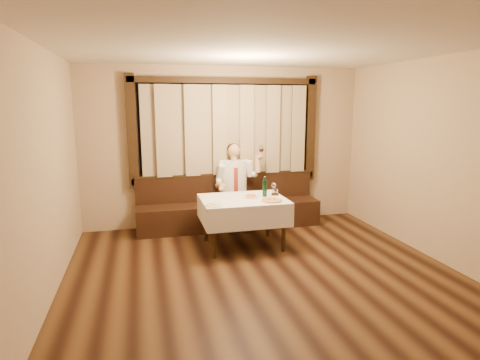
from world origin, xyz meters
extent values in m
cube|color=black|center=(0.00, 0.00, -0.01)|extent=(5.00, 6.00, 0.01)
cube|color=silver|center=(0.00, 0.00, 2.80)|extent=(5.00, 6.00, 0.01)
cube|color=tan|center=(0.00, 3.00, 1.40)|extent=(5.00, 0.01, 2.80)
cube|color=tan|center=(-2.50, 0.00, 1.40)|extent=(0.01, 6.00, 2.80)
cube|color=tan|center=(2.50, 0.00, 1.40)|extent=(0.01, 6.00, 2.80)
cube|color=black|center=(0.00, 2.98, 1.70)|extent=(3.00, 0.02, 1.60)
cube|color=orange|center=(-0.70, 2.97, 1.40)|extent=(0.50, 0.01, 0.40)
cube|color=black|center=(0.00, 2.94, 0.85)|extent=(3.30, 0.12, 0.10)
cube|color=black|center=(0.00, 2.94, 2.55)|extent=(3.30, 0.12, 0.10)
cube|color=black|center=(-1.60, 2.94, 1.70)|extent=(0.16, 0.12, 1.90)
cube|color=black|center=(1.60, 2.94, 1.70)|extent=(0.16, 0.12, 1.90)
cube|color=#998662|center=(0.00, 2.88, 1.70)|extent=(2.90, 0.08, 1.55)
cube|color=black|center=(0.00, 2.68, 0.23)|extent=(3.20, 0.60, 0.45)
cube|color=black|center=(0.00, 2.92, 0.68)|extent=(3.20, 0.12, 0.45)
cube|color=black|center=(0.00, 2.92, 0.92)|extent=(3.20, 0.14, 0.04)
cylinder|color=black|center=(-0.52, 1.33, 0.35)|extent=(0.06, 0.06, 0.71)
cylinder|color=black|center=(0.52, 1.33, 0.35)|extent=(0.06, 0.06, 0.71)
cylinder|color=black|center=(-0.52, 2.07, 0.35)|extent=(0.06, 0.06, 0.71)
cylinder|color=black|center=(0.52, 2.07, 0.35)|extent=(0.06, 0.06, 0.71)
cube|color=black|center=(0.00, 1.70, 0.73)|extent=(1.20, 0.90, 0.04)
cube|color=silver|center=(0.00, 1.70, 0.75)|extent=(1.26, 0.96, 0.01)
cube|color=silver|center=(0.00, 1.22, 0.58)|extent=(1.26, 0.01, 0.35)
cube|color=silver|center=(0.00, 2.18, 0.58)|extent=(1.26, 0.01, 0.35)
cube|color=silver|center=(-0.63, 1.70, 0.58)|extent=(0.01, 0.96, 0.35)
cube|color=silver|center=(0.63, 1.70, 0.58)|extent=(0.01, 0.96, 0.35)
cylinder|color=white|center=(0.36, 1.41, 0.76)|extent=(0.31, 0.31, 0.01)
cylinder|color=#D04C1F|center=(0.36, 1.41, 0.77)|extent=(0.28, 0.28, 0.01)
torus|color=#BB8948|center=(0.36, 1.41, 0.77)|extent=(0.30, 0.30, 0.02)
sphere|color=black|center=(0.33, 1.43, 0.78)|extent=(0.02, 0.02, 0.02)
sphere|color=black|center=(0.40, 1.40, 0.78)|extent=(0.02, 0.02, 0.02)
cylinder|color=white|center=(0.13, 1.73, 0.76)|extent=(0.26, 0.26, 0.02)
ellipsoid|color=#CA6020|center=(0.13, 1.73, 0.81)|extent=(0.16, 0.16, 0.07)
cylinder|color=white|center=(-0.49, 1.39, 0.76)|extent=(0.25, 0.25, 0.02)
ellipsoid|color=beige|center=(-0.49, 1.39, 0.81)|extent=(0.16, 0.16, 0.07)
cylinder|color=#0D3D20|center=(0.35, 1.74, 0.88)|extent=(0.07, 0.07, 0.25)
cylinder|color=#0D3D20|center=(0.35, 1.74, 1.03)|extent=(0.03, 0.03, 0.06)
cylinder|color=silver|center=(0.35, 1.74, 1.06)|extent=(0.03, 0.03, 0.01)
cylinder|color=white|center=(0.52, 1.82, 0.76)|extent=(0.06, 0.06, 0.01)
cylinder|color=white|center=(0.52, 1.82, 0.81)|extent=(0.01, 0.01, 0.10)
ellipsoid|color=white|center=(0.52, 1.82, 0.91)|extent=(0.07, 0.07, 0.09)
cube|color=black|center=(0.53, 1.77, 0.77)|extent=(0.11, 0.07, 0.04)
cube|color=black|center=(0.53, 1.77, 0.83)|extent=(0.02, 0.05, 0.08)
cylinder|color=white|center=(0.50, 1.78, 0.81)|extent=(0.03, 0.03, 0.06)
cylinder|color=silver|center=(0.50, 1.78, 0.85)|extent=(0.03, 0.03, 0.01)
cylinder|color=white|center=(0.56, 1.77, 0.81)|extent=(0.03, 0.03, 0.06)
cylinder|color=silver|center=(0.56, 1.77, 0.85)|extent=(0.03, 0.03, 0.01)
cube|color=black|center=(0.10, 2.55, 0.53)|extent=(0.42, 0.47, 0.17)
cube|color=black|center=(-0.02, 2.32, 0.23)|extent=(0.12, 0.13, 0.45)
cube|color=black|center=(0.21, 2.32, 0.23)|extent=(0.12, 0.13, 0.45)
ellipsoid|color=white|center=(0.10, 2.71, 0.90)|extent=(0.44, 0.27, 0.57)
cube|color=maroon|center=(0.10, 2.57, 0.87)|extent=(0.07, 0.01, 0.42)
cylinder|color=tan|center=(0.10, 2.71, 1.23)|extent=(0.11, 0.11, 0.08)
sphere|color=tan|center=(0.10, 2.71, 1.37)|extent=(0.22, 0.22, 0.22)
ellipsoid|color=black|center=(0.10, 2.74, 1.40)|extent=(0.23, 0.23, 0.17)
sphere|color=white|center=(-0.12, 2.71, 1.13)|extent=(0.14, 0.14, 0.14)
sphere|color=white|center=(0.31, 2.71, 1.13)|extent=(0.14, 0.14, 0.14)
sphere|color=tan|center=(-0.22, 2.28, 0.79)|extent=(0.09, 0.09, 0.09)
sphere|color=tan|center=(0.52, 2.53, 1.27)|extent=(0.10, 0.10, 0.10)
cylinder|color=white|center=(0.52, 2.50, 1.31)|extent=(0.01, 0.01, 0.12)
ellipsoid|color=white|center=(0.52, 2.50, 1.40)|extent=(0.09, 0.09, 0.11)
ellipsoid|color=#4C070F|center=(0.52, 2.50, 1.38)|extent=(0.07, 0.07, 0.06)
camera|label=1|loc=(-1.47, -3.99, 2.17)|focal=30.00mm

